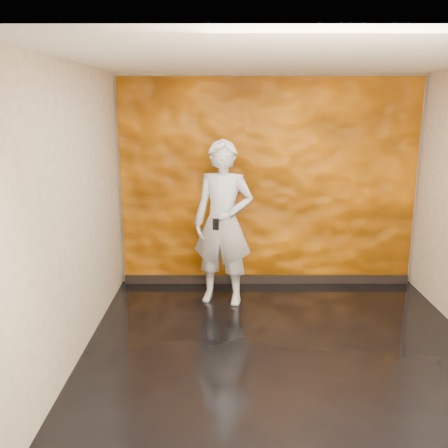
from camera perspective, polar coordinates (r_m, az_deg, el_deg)
room at (r=4.74m, az=7.11°, el=1.05°), size 4.02×4.02×2.81m
feature_wall at (r=6.66m, az=5.07°, el=4.57°), size 3.90×0.06×2.75m
baseboard at (r=6.95m, az=4.87°, el=-6.30°), size 3.90×0.04×0.12m
man at (r=6.05m, az=-0.10°, el=0.10°), size 0.83×0.65×2.01m
phone at (r=5.75m, az=-0.94°, el=-0.04°), size 0.07×0.03×0.14m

